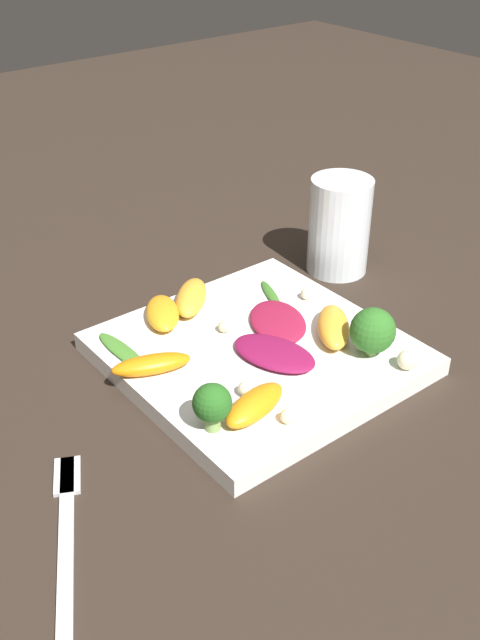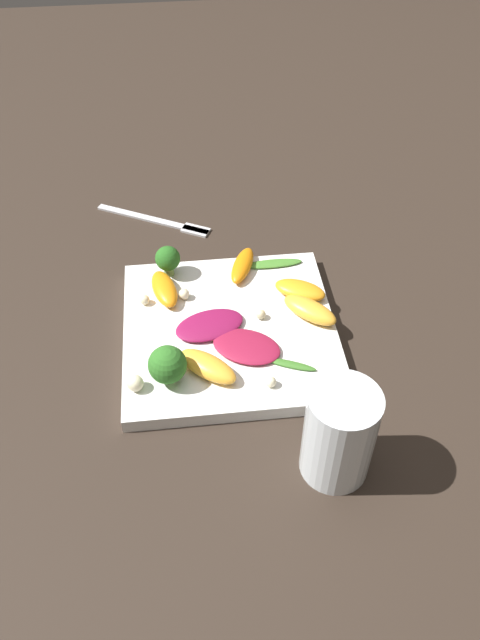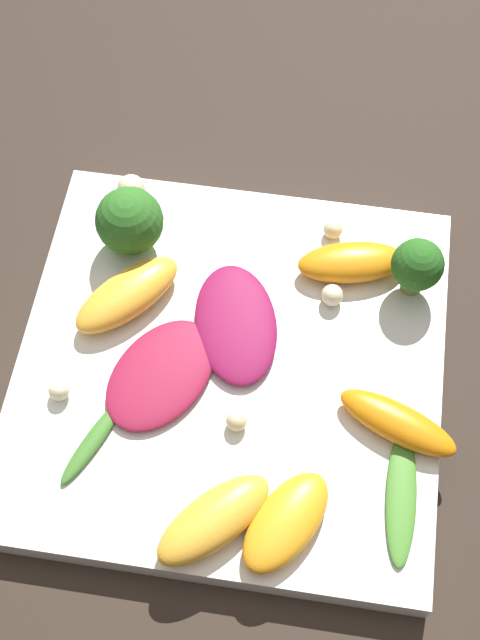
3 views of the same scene
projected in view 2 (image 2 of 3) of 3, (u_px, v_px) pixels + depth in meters
ground_plane at (230, 337)px, 0.78m from camera, size 2.40×2.40×0.00m
plate at (230, 332)px, 0.77m from camera, size 0.26×0.26×0.02m
drinking_glass at (339, 434)px, 0.61m from camera, size 0.07×0.07×0.11m
fork at (165, 222)px, 0.94m from camera, size 0.10×0.17×0.01m
radicchio_leaf_0 at (210, 325)px, 0.76m from camera, size 0.07×0.10×0.01m
radicchio_leaf_1 at (247, 347)px, 0.73m from camera, size 0.08×0.10×0.01m
orange_segment_0 at (164, 289)px, 0.80m from camera, size 0.07×0.04×0.02m
orange_segment_1 at (242, 265)px, 0.83m from camera, size 0.08×0.05×0.02m
orange_segment_2 at (310, 310)px, 0.77m from camera, size 0.07×0.07×0.02m
orange_segment_3 at (300, 290)px, 0.80m from camera, size 0.06×0.07×0.02m
orange_segment_4 at (208, 366)px, 0.70m from camera, size 0.07×0.08×0.02m
broccoli_floret_0 at (168, 259)px, 0.81m from camera, size 0.03×0.03×0.04m
broccoli_floret_1 at (167, 365)px, 0.69m from camera, size 0.04×0.04×0.05m
arugula_sprig_0 at (290, 364)px, 0.72m from camera, size 0.03×0.06×0.00m
arugula_sprig_1 at (273, 264)px, 0.84m from camera, size 0.02×0.08×0.01m
macadamia_nut_0 at (184, 294)px, 0.79m from camera, size 0.01×0.01×0.01m
macadamia_nut_1 at (271, 382)px, 0.69m from camera, size 0.01×0.01×0.01m
macadamia_nut_2 at (135, 383)px, 0.69m from camera, size 0.02×0.02×0.02m
macadamia_nut_3 at (261, 314)px, 0.77m from camera, size 0.01×0.01×0.01m
macadamia_nut_4 at (145, 300)px, 0.79m from camera, size 0.01×0.01×0.01m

